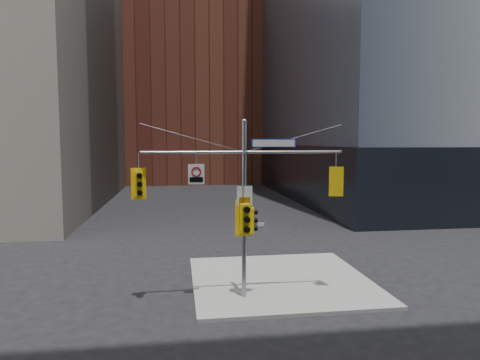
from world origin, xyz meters
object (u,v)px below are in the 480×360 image
object	(u,v)px
regulatory_sign_arm	(196,174)
traffic_light_pole_front	(245,219)
traffic_light_pole_side	(252,220)
signal_assembly	(244,192)
traffic_light_east_arm	(336,181)
street_sign_blade	(274,143)
traffic_light_west_arm	(139,184)

from	to	relation	value
regulatory_sign_arm	traffic_light_pole_front	bearing A→B (deg)	-9.37
traffic_light_pole_side	signal_assembly	bearing A→B (deg)	96.93
traffic_light_east_arm	street_sign_blade	distance (m)	3.03
signal_assembly	traffic_light_east_arm	xyz separation A→B (m)	(3.79, 0.00, 0.38)
traffic_light_west_arm	street_sign_blade	size ratio (longest dim) A/B	0.67
traffic_light_west_arm	traffic_light_pole_front	distance (m)	4.32
signal_assembly	traffic_light_pole_side	size ratio (longest dim) A/B	8.04
traffic_light_west_arm	traffic_light_pole_front	xyz separation A→B (m)	(4.07, -0.28, -1.40)
traffic_light_east_arm	traffic_light_pole_front	bearing A→B (deg)	17.41
traffic_light_pole_side	street_sign_blade	size ratio (longest dim) A/B	0.55
signal_assembly	traffic_light_west_arm	distance (m)	4.09
traffic_light_pole_front	regulatory_sign_arm	xyz separation A→B (m)	(-1.89, 0.25, 1.78)
traffic_light_pole_side	street_sign_blade	world-z (taller)	street_sign_blade
traffic_light_west_arm	traffic_light_east_arm	xyz separation A→B (m)	(7.87, -0.01, 0.00)
signal_assembly	traffic_light_pole_front	size ratio (longest dim) A/B	5.51
traffic_light_east_arm	traffic_light_pole_side	size ratio (longest dim) A/B	1.21
traffic_light_east_arm	regulatory_sign_arm	size ratio (longest dim) A/B	1.53
traffic_light_west_arm	traffic_light_pole_side	xyz separation A→B (m)	(4.40, -0.01, -1.52)
traffic_light_pole_side	regulatory_sign_arm	distance (m)	2.91
signal_assembly	regulatory_sign_arm	bearing A→B (deg)	-179.39
traffic_light_pole_front	signal_assembly	bearing A→B (deg)	83.08
signal_assembly	regulatory_sign_arm	size ratio (longest dim) A/B	10.16
traffic_light_pole_front	regulatory_sign_arm	bearing A→B (deg)	165.84
signal_assembly	traffic_light_west_arm	bearing A→B (deg)	179.82
traffic_light_pole_front	street_sign_blade	bearing A→B (deg)	6.03
traffic_light_pole_side	traffic_light_pole_front	size ratio (longest dim) A/B	0.68
traffic_light_east_arm	traffic_light_pole_side	xyz separation A→B (m)	(-3.47, 0.00, -1.52)
street_sign_blade	signal_assembly	bearing A→B (deg)	-178.12
traffic_light_east_arm	traffic_light_pole_side	world-z (taller)	traffic_light_east_arm
traffic_light_pole_front	street_sign_blade	distance (m)	3.19
traffic_light_east_arm	traffic_light_west_arm	bearing A→B (deg)	13.30
traffic_light_west_arm	traffic_light_east_arm	size ratio (longest dim) A/B	1.00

